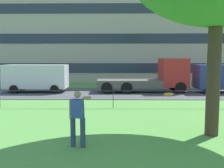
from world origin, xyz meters
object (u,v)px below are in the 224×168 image
at_px(person_thrower, 78,117).
at_px(apartment_building_background, 113,29).
at_px(frisbee, 169,94).
at_px(panel_van_center, 36,77).
at_px(flatbed_truck_left, 155,77).

xyz_separation_m(person_thrower, apartment_building_background, (0.78, 28.50, 5.93)).
bearing_deg(person_thrower, apartment_building_background, 88.43).
relative_size(frisbee, panel_van_center, 0.08).
relative_size(person_thrower, panel_van_center, 0.35).
relative_size(panel_van_center, flatbed_truck_left, 0.68).
bearing_deg(apartment_building_background, frisbee, -86.22).
relative_size(person_thrower, flatbed_truck_left, 0.24).
relative_size(panel_van_center, apartment_building_background, 0.14).
height_order(person_thrower, flatbed_truck_left, flatbed_truck_left).
bearing_deg(flatbed_truck_left, frisbee, -97.20).
xyz_separation_m(frisbee, panel_van_center, (-8.02, 13.40, -0.44)).
height_order(person_thrower, apartment_building_background, apartment_building_background).
height_order(panel_van_center, flatbed_truck_left, flatbed_truck_left).
xyz_separation_m(person_thrower, frisbee, (2.69, -0.39, 0.76)).
height_order(frisbee, flatbed_truck_left, flatbed_truck_left).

